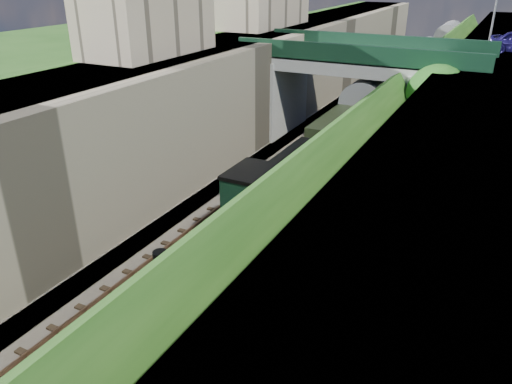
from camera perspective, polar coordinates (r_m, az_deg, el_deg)
name	(u,v)px	position (r m, az deg, el deg)	size (l,w,h in m)	color
ground	(134,351)	(17.84, -13.73, -17.24)	(160.00, 160.00, 0.00)	#1E4714
trackbed	(333,159)	(33.19, 8.75, 3.77)	(10.00, 90.00, 0.20)	#473F38
retaining_wall	(258,98)	(34.19, 0.24, 10.64)	(1.00, 90.00, 7.00)	#756B56
street_plateau_left	(214,93)	(35.86, -4.86, 11.21)	(6.00, 90.00, 7.00)	#262628
street_plateau_right	(500,135)	(30.84, 26.11, 5.86)	(8.00, 90.00, 6.25)	#262628
embankment_slope	(404,146)	(28.91, 16.56, 5.04)	(4.55, 90.00, 6.36)	#1E4714
track_left	(304,152)	(33.76, 5.56, 4.57)	(2.50, 90.00, 0.20)	black
track_right	(351,160)	(32.82, 10.75, 3.65)	(2.50, 90.00, 0.20)	black
road_bridge	(369,88)	(35.52, 12.78, 11.53)	(16.00, 6.40, 7.25)	gray
building_near	(147,17)	(30.41, -12.34, 18.91)	(4.00, 8.00, 4.00)	gray
tree	(439,98)	(31.40, 20.16, 10.07)	(3.60, 3.80, 6.60)	black
locomotive	(228,251)	(18.88, -3.20, -6.77)	(3.10, 10.23, 3.83)	black
tender	(302,187)	(24.91, 5.29, 0.56)	(2.70, 6.00, 3.05)	black
coach_front	(371,117)	(36.14, 12.96, 8.41)	(2.90, 18.00, 3.70)	black
coach_middle	(421,71)	(54.15, 18.30, 13.04)	(2.90, 18.00, 3.70)	black
coach_rear	(447,46)	(72.56, 21.02, 15.31)	(2.90, 18.00, 3.70)	black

